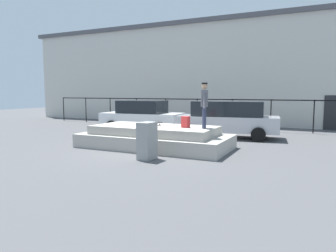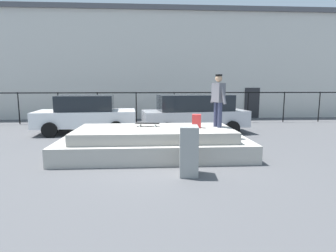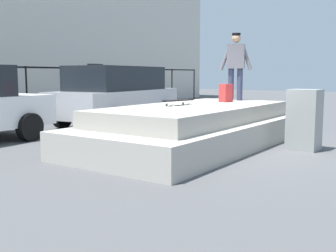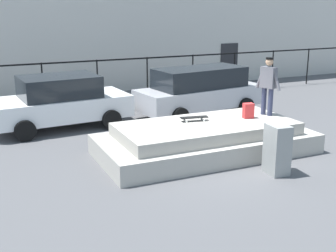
{
  "view_description": "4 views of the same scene",
  "coord_description": "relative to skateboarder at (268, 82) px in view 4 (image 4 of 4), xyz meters",
  "views": [
    {
      "loc": [
        5.53,
        -10.24,
        2.17
      ],
      "look_at": [
        -0.14,
        1.67,
        0.74
      ],
      "focal_mm": 33.23,
      "sensor_mm": 36.0,
      "label": 1
    },
    {
      "loc": [
        -0.29,
        -8.12,
        2.2
      ],
      "look_at": [
        0.33,
        1.46,
        0.77
      ],
      "focal_mm": 29.69,
      "sensor_mm": 36.0,
      "label": 2
    },
    {
      "loc": [
        -7.61,
        -3.96,
        1.51
      ],
      "look_at": [
        0.08,
        1.37,
        0.33
      ],
      "focal_mm": 43.99,
      "sensor_mm": 36.0,
      "label": 3
    },
    {
      "loc": [
        -5.98,
        -9.74,
        4.01
      ],
      "look_at": [
        -0.71,
        1.79,
        0.51
      ],
      "focal_mm": 47.92,
      "sensor_mm": 36.0,
      "label": 4
    }
  ],
  "objects": [
    {
      "name": "ground_plane",
      "position": [
        -1.86,
        -0.55,
        -1.81
      ],
      "size": [
        60.0,
        60.0,
        0.0
      ],
      "primitive_type": "plane",
      "color": "#4C4C4F"
    },
    {
      "name": "warehouse_building",
      "position": [
        -1.86,
        12.69,
        1.75
      ],
      "size": [
        32.95,
        6.87,
        7.1
      ],
      "color": "beige",
      "rests_on": "ground_plane"
    },
    {
      "name": "car_silver_hatchback_mid",
      "position": [
        -0.12,
        3.84,
        -0.89
      ],
      "size": [
        4.89,
        2.46,
        1.75
      ],
      "color": "#B7B7BC",
      "rests_on": "ground_plane"
    },
    {
      "name": "skateboard",
      "position": [
        -2.24,
        0.24,
        -0.85
      ],
      "size": [
        0.8,
        0.33,
        0.12
      ],
      "color": "black",
      "rests_on": "concrete_ledge"
    },
    {
      "name": "utility_box",
      "position": [
        -1.22,
        -2.1,
        -1.21
      ],
      "size": [
        0.49,
        0.64,
        1.22
      ],
      "primitive_type": "cube",
      "rotation": [
        0.0,
        0.0,
        -0.09
      ],
      "color": "gray",
      "rests_on": "ground_plane"
    },
    {
      "name": "fence_row",
      "position": [
        -1.86,
        7.33,
        -0.56
      ],
      "size": [
        24.06,
        0.06,
        1.79
      ],
      "color": "black",
      "rests_on": "ground_plane"
    },
    {
      "name": "car_white_sedan_near",
      "position": [
        -5.09,
        4.27,
        -0.94
      ],
      "size": [
        4.58,
        2.5,
        1.72
      ],
      "color": "white",
      "rests_on": "ground_plane"
    },
    {
      "name": "concrete_ledge",
      "position": [
        -2.02,
        -0.07,
        -1.42
      ],
      "size": [
        5.88,
        2.74,
        0.86
      ],
      "color": "#ADA89E",
      "rests_on": "ground_plane"
    },
    {
      "name": "skateboarder",
      "position": [
        0.0,
        0.0,
        0.0
      ],
      "size": [
        0.37,
        0.8,
        1.66
      ],
      "color": "#2D334C",
      "rests_on": "concrete_ledge"
    },
    {
      "name": "backpack",
      "position": [
        -0.7,
        -0.09,
        -0.74
      ],
      "size": [
        0.31,
        0.25,
        0.42
      ],
      "primitive_type": "cube",
      "rotation": [
        0.0,
        0.0,
        6.1
      ],
      "color": "red",
      "rests_on": "concrete_ledge"
    }
  ]
}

